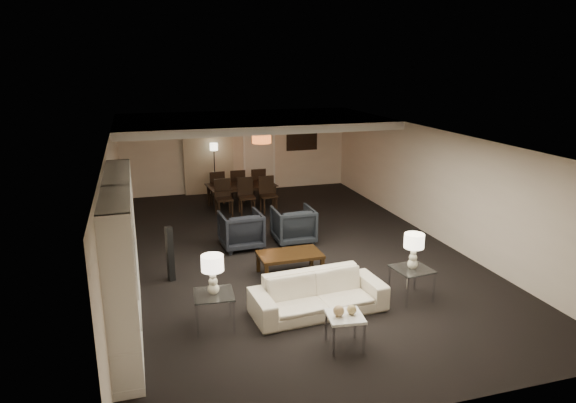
% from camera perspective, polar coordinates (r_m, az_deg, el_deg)
% --- Properties ---
extents(floor, '(11.00, 11.00, 0.00)m').
position_cam_1_polar(floor, '(11.19, 0.00, -5.44)').
color(floor, black).
rests_on(floor, ground).
extents(ceiling, '(7.00, 11.00, 0.02)m').
position_cam_1_polar(ceiling, '(10.56, 0.00, 7.34)').
color(ceiling, silver).
rests_on(ceiling, ground).
extents(wall_back, '(7.00, 0.02, 2.50)m').
position_cam_1_polar(wall_back, '(16.03, -5.69, 5.57)').
color(wall_back, beige).
rests_on(wall_back, ground).
extents(wall_front, '(7.00, 0.02, 2.50)m').
position_cam_1_polar(wall_front, '(6.08, 15.44, -12.02)').
color(wall_front, beige).
rests_on(wall_front, ground).
extents(wall_left, '(0.02, 11.00, 2.50)m').
position_cam_1_polar(wall_left, '(10.39, -18.82, -0.69)').
color(wall_left, beige).
rests_on(wall_left, ground).
extents(wall_right, '(0.02, 11.00, 2.50)m').
position_cam_1_polar(wall_right, '(12.25, 15.89, 1.94)').
color(wall_right, beige).
rests_on(wall_right, ground).
extents(ceiling_soffit, '(7.00, 4.00, 0.20)m').
position_cam_1_polar(ceiling_soffit, '(13.93, -4.20, 8.88)').
color(ceiling_soffit, silver).
rests_on(ceiling_soffit, ceiling).
extents(curtains, '(1.50, 0.12, 2.40)m').
position_cam_1_polar(curtains, '(15.82, -8.84, 5.14)').
color(curtains, beige).
rests_on(curtains, wall_back).
extents(door, '(0.90, 0.05, 2.10)m').
position_cam_1_polar(door, '(16.19, -3.21, 4.99)').
color(door, silver).
rests_on(door, wall_back).
extents(painting, '(0.95, 0.04, 0.65)m').
position_cam_1_polar(painting, '(16.47, 1.54, 6.96)').
color(painting, '#142D38').
rests_on(painting, wall_back).
extents(media_unit, '(0.38, 3.40, 2.35)m').
position_cam_1_polar(media_unit, '(7.93, -17.88, -6.15)').
color(media_unit, white).
rests_on(media_unit, wall_left).
extents(pendant_light, '(0.52, 0.52, 0.24)m').
position_cam_1_polar(pendant_light, '(14.06, -2.96, 6.99)').
color(pendant_light, '#D8591E').
rests_on(pendant_light, ceiling_soffit).
extents(sofa, '(2.25, 1.02, 0.64)m').
position_cam_1_polar(sofa, '(8.49, 3.39, -10.22)').
color(sofa, beige).
rests_on(sofa, floor).
extents(coffee_table, '(1.21, 0.72, 0.43)m').
position_cam_1_polar(coffee_table, '(9.92, 0.20, -6.93)').
color(coffee_table, black).
rests_on(coffee_table, floor).
extents(armchair_left, '(0.92, 0.94, 0.81)m').
position_cam_1_polar(armchair_left, '(11.26, -5.25, -3.16)').
color(armchair_left, black).
rests_on(armchair_left, floor).
extents(armchair_right, '(0.87, 0.90, 0.81)m').
position_cam_1_polar(armchair_right, '(11.54, 0.59, -2.63)').
color(armchair_right, black).
rests_on(armchair_right, floor).
extents(side_table_left, '(0.64, 0.64, 0.56)m').
position_cam_1_polar(side_table_left, '(8.14, -8.19, -11.88)').
color(side_table_left, white).
rests_on(side_table_left, floor).
extents(side_table_right, '(0.66, 0.66, 0.56)m').
position_cam_1_polar(side_table_right, '(9.18, 13.53, -8.85)').
color(side_table_right, white).
rests_on(side_table_right, floor).
extents(table_lamp_left, '(0.38, 0.38, 0.62)m').
position_cam_1_polar(table_lamp_left, '(7.88, -8.35, -8.06)').
color(table_lamp_left, '#F3EBCD').
rests_on(table_lamp_left, side_table_left).
extents(table_lamp_right, '(0.37, 0.37, 0.62)m').
position_cam_1_polar(table_lamp_right, '(8.96, 13.77, -5.40)').
color(table_lamp_right, beige).
rests_on(table_lamp_right, side_table_right).
extents(marble_table, '(0.56, 0.56, 0.50)m').
position_cam_1_polar(marble_table, '(7.62, 6.30, -14.09)').
color(marble_table, white).
rests_on(marble_table, floor).
extents(gold_gourd_a, '(0.16, 0.16, 0.16)m').
position_cam_1_polar(gold_gourd_a, '(7.43, 5.65, -12.00)').
color(gold_gourd_a, tan).
rests_on(gold_gourd_a, marble_table).
extents(gold_gourd_b, '(0.14, 0.14, 0.14)m').
position_cam_1_polar(gold_gourd_b, '(7.50, 7.09, -11.83)').
color(gold_gourd_b, tan).
rests_on(gold_gourd_b, marble_table).
extents(television, '(1.09, 0.14, 0.63)m').
position_cam_1_polar(television, '(8.52, -17.58, -5.43)').
color(television, black).
rests_on(television, media_unit).
extents(vase_blue, '(0.18, 0.18, 0.19)m').
position_cam_1_polar(vase_blue, '(7.06, -17.94, -9.08)').
color(vase_blue, '#284DAE').
rests_on(vase_blue, media_unit).
extents(vase_amber, '(0.17, 0.17, 0.18)m').
position_cam_1_polar(vase_amber, '(7.44, -18.21, -3.74)').
color(vase_amber, gold).
rests_on(vase_amber, media_unit).
extents(floor_speaker, '(0.15, 0.15, 1.06)m').
position_cam_1_polar(floor_speaker, '(9.79, -12.97, -5.69)').
color(floor_speaker, black).
rests_on(floor_speaker, floor).
extents(dining_table, '(1.93, 1.19, 0.65)m').
position_cam_1_polar(dining_table, '(14.34, -5.16, 0.60)').
color(dining_table, black).
rests_on(dining_table, floor).
extents(chair_nl, '(0.45, 0.45, 0.96)m').
position_cam_1_polar(chair_nl, '(13.57, -7.10, 0.37)').
color(chair_nl, black).
rests_on(chair_nl, floor).
extents(chair_nm, '(0.46, 0.46, 0.96)m').
position_cam_1_polar(chair_nm, '(13.68, -4.62, 0.56)').
color(chair_nm, black).
rests_on(chair_nm, floor).
extents(chair_nr, '(0.47, 0.47, 0.96)m').
position_cam_1_polar(chair_nr, '(13.81, -2.19, 0.75)').
color(chair_nr, black).
rests_on(chair_nr, floor).
extents(chair_fl, '(0.46, 0.46, 0.96)m').
position_cam_1_polar(chair_fl, '(14.82, -7.96, 1.63)').
color(chair_fl, black).
rests_on(chair_fl, floor).
extents(chair_fm, '(0.46, 0.46, 0.96)m').
position_cam_1_polar(chair_fm, '(14.92, -5.69, 1.79)').
color(chair_fm, black).
rests_on(chair_fm, floor).
extents(chair_fr, '(0.45, 0.45, 0.96)m').
position_cam_1_polar(chair_fr, '(15.04, -3.44, 1.96)').
color(chair_fr, black).
rests_on(chair_fr, floor).
extents(floor_lamp, '(0.28, 0.28, 1.60)m').
position_cam_1_polar(floor_lamp, '(15.59, -8.15, 3.52)').
color(floor_lamp, black).
rests_on(floor_lamp, floor).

